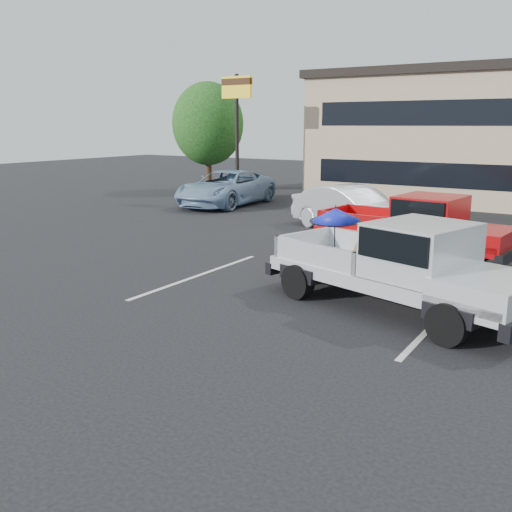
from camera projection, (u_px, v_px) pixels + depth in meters
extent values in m
plane|color=black|center=(257.00, 319.00, 11.12)|extent=(90.00, 90.00, 0.00)
cube|color=silver|center=(199.00, 275.00, 14.33)|extent=(0.12, 5.00, 0.01)
cube|color=silver|center=(440.00, 318.00, 11.19)|extent=(0.12, 5.00, 0.01)
cylinder|color=black|center=(237.00, 140.00, 27.18)|extent=(0.18, 0.18, 6.00)
cube|color=yellow|center=(237.00, 87.00, 26.64)|extent=(1.60, 0.18, 1.00)
cube|color=#381E0C|center=(237.00, 82.00, 26.58)|extent=(1.60, 0.22, 0.30)
cylinder|color=#332114|center=(209.00, 170.00, 32.14)|extent=(0.32, 0.32, 2.42)
ellipsoid|color=#124014|center=(208.00, 124.00, 31.57)|extent=(3.96, 3.96, 4.55)
cylinder|color=black|center=(298.00, 282.00, 12.37)|extent=(0.81, 0.48, 0.76)
cylinder|color=black|center=(352.00, 268.00, 13.55)|extent=(0.81, 0.48, 0.76)
cylinder|color=black|center=(448.00, 324.00, 9.73)|extent=(0.81, 0.48, 0.76)
cylinder|color=black|center=(499.00, 303.00, 10.91)|extent=(0.81, 0.48, 0.76)
cube|color=silver|center=(395.00, 278.00, 11.54)|extent=(5.71, 3.36, 0.28)
cube|color=silver|center=(491.00, 289.00, 10.03)|extent=(1.98, 2.26, 0.46)
cube|color=black|center=(298.00, 262.00, 13.59)|extent=(0.72, 1.93, 0.28)
cube|color=silver|center=(421.00, 250.00, 10.98)|extent=(2.10, 2.23, 1.05)
cube|color=black|center=(421.00, 240.00, 10.94)|extent=(1.98, 2.28, 0.55)
cube|color=black|center=(340.00, 263.00, 12.59)|extent=(2.72, 2.41, 0.10)
cube|color=silver|center=(366.00, 244.00, 13.08)|extent=(2.24, 0.74, 0.50)
cube|color=silver|center=(313.00, 255.00, 11.96)|extent=(2.24, 0.74, 0.50)
cube|color=silver|center=(305.00, 242.00, 13.33)|extent=(0.61, 1.79, 0.50)
cube|color=silver|center=(382.00, 258.00, 11.71)|extent=(0.61, 1.79, 0.50)
ellipsoid|color=brown|center=(355.00, 257.00, 12.18)|extent=(0.55, 0.49, 0.31)
cylinder|color=brown|center=(361.00, 262.00, 11.96)|extent=(0.07, 0.07, 0.23)
cylinder|color=brown|center=(366.00, 261.00, 12.06)|extent=(0.07, 0.07, 0.23)
ellipsoid|color=brown|center=(361.00, 250.00, 12.02)|extent=(0.35, 0.33, 0.41)
cylinder|color=red|center=(362.00, 244.00, 11.98)|extent=(0.20, 0.20, 0.04)
sphere|color=brown|center=(365.00, 240.00, 11.91)|extent=(0.22, 0.22, 0.22)
cone|color=black|center=(369.00, 242.00, 11.82)|extent=(0.18, 0.14, 0.10)
cone|color=black|center=(362.00, 235.00, 11.86)|extent=(0.08, 0.08, 0.11)
cone|color=black|center=(366.00, 234.00, 11.93)|extent=(0.08, 0.08, 0.11)
cylinder|color=brown|center=(348.00, 260.00, 12.33)|extent=(0.27, 0.05, 0.09)
cylinder|color=black|center=(335.00, 240.00, 12.16)|extent=(0.02, 0.10, 1.05)
cone|color=#1620C7|center=(336.00, 215.00, 12.03)|extent=(1.10, 1.12, 0.36)
cylinder|color=black|center=(336.00, 207.00, 12.00)|extent=(0.02, 0.02, 0.10)
cylinder|color=black|center=(335.00, 221.00, 12.06)|extent=(1.10, 1.10, 0.09)
cylinder|color=black|center=(338.00, 243.00, 16.49)|extent=(0.76, 0.35, 0.74)
cylinder|color=black|center=(367.00, 234.00, 17.86)|extent=(0.76, 0.35, 0.74)
cylinder|color=black|center=(458.00, 260.00, 14.38)|extent=(0.76, 0.35, 0.74)
cylinder|color=black|center=(481.00, 248.00, 15.74)|extent=(0.76, 0.35, 0.74)
cube|color=#AD090D|center=(410.00, 236.00, 16.02)|extent=(5.40, 2.40, 0.27)
cube|color=#AD090D|center=(481.00, 237.00, 14.80)|extent=(1.64, 2.01, 0.45)
cube|color=black|center=(509.00, 255.00, 14.44)|extent=(0.39, 1.92, 0.29)
cube|color=black|center=(328.00, 231.00, 17.68)|extent=(0.37, 1.91, 0.27)
cube|color=#AD090D|center=(430.00, 214.00, 15.55)|extent=(1.78, 1.94, 1.02)
cube|color=black|center=(431.00, 207.00, 15.51)|extent=(1.64, 2.03, 0.53)
cube|color=black|center=(365.00, 228.00, 16.86)|extent=(2.41, 2.01, 0.10)
cube|color=#AD090D|center=(379.00, 215.00, 17.44)|extent=(2.23, 0.33, 0.49)
cube|color=#AD090D|center=(351.00, 222.00, 16.15)|extent=(2.23, 0.33, 0.49)
cube|color=#AD090D|center=(334.00, 215.00, 17.44)|extent=(0.28, 1.79, 0.49)
cube|color=#AD090D|center=(399.00, 222.00, 16.15)|extent=(0.28, 1.79, 0.49)
imported|color=#A6AAAD|center=(352.00, 209.00, 20.14)|extent=(5.11, 3.41, 1.59)
imported|color=#819FC1|center=(226.00, 188.00, 26.64)|extent=(3.05, 5.96, 1.61)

